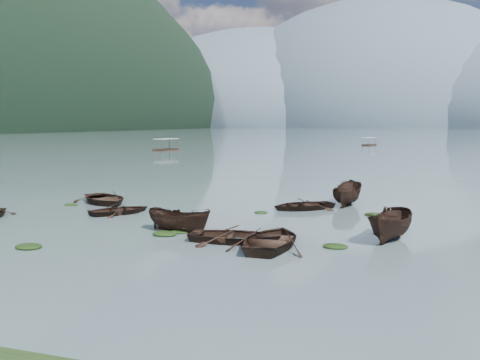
% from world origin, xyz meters
% --- Properties ---
extents(ground_plane, '(2400.00, 2400.00, 0.00)m').
position_xyz_m(ground_plane, '(0.00, 0.00, 0.00)').
color(ground_plane, slate).
extents(haze_mtn_a, '(520.00, 520.00, 280.00)m').
position_xyz_m(haze_mtn_a, '(-260.00, 900.00, 0.00)').
color(haze_mtn_a, '#475666').
rests_on(haze_mtn_a, ground).
extents(haze_mtn_b, '(520.00, 520.00, 340.00)m').
position_xyz_m(haze_mtn_b, '(-60.00, 900.00, 0.00)').
color(haze_mtn_b, '#475666').
rests_on(haze_mtn_b, ground).
extents(rowboat_1, '(4.54, 4.80, 0.81)m').
position_xyz_m(rowboat_1, '(-6.76, 8.18, 0.00)').
color(rowboat_1, black).
rests_on(rowboat_1, ground).
extents(rowboat_2, '(4.08, 2.12, 1.50)m').
position_xyz_m(rowboat_2, '(-0.75, 4.25, 0.00)').
color(rowboat_2, black).
rests_on(rowboat_2, ground).
extents(rowboat_3, '(3.71, 5.10, 1.04)m').
position_xyz_m(rowboat_3, '(4.84, 2.47, 0.00)').
color(rowboat_3, black).
rests_on(rowboat_3, ground).
extents(rowboat_4, '(4.88, 3.77, 0.93)m').
position_xyz_m(rowboat_4, '(2.87, 2.83, 0.00)').
color(rowboat_4, black).
rests_on(rowboat_4, ground).
extents(rowboat_5, '(2.58, 4.76, 1.74)m').
position_xyz_m(rowboat_5, '(9.99, 5.75, 0.00)').
color(rowboat_5, black).
rests_on(rowboat_5, ground).
extents(rowboat_6, '(6.27, 6.02, 1.06)m').
position_xyz_m(rowboat_6, '(-10.12, 11.61, 0.00)').
color(rowboat_6, black).
rests_on(rowboat_6, ground).
extents(rowboat_7, '(5.34, 5.23, 0.90)m').
position_xyz_m(rowboat_7, '(3.87, 13.67, 0.00)').
color(rowboat_7, black).
rests_on(rowboat_7, ground).
extents(rowboat_8, '(2.01, 4.72, 1.79)m').
position_xyz_m(rowboat_8, '(6.40, 16.55, 0.00)').
color(rowboat_8, black).
rests_on(rowboat_8, ground).
extents(weed_clump_0, '(1.26, 1.03, 0.28)m').
position_xyz_m(weed_clump_0, '(-5.68, -1.48, 0.00)').
color(weed_clump_0, black).
rests_on(weed_clump_0, ground).
extents(weed_clump_1, '(1.01, 0.81, 0.22)m').
position_xyz_m(weed_clump_1, '(-0.62, 3.92, 0.00)').
color(weed_clump_1, black).
rests_on(weed_clump_1, ground).
extents(weed_clump_2, '(1.29, 1.03, 0.28)m').
position_xyz_m(weed_clump_2, '(-1.04, 3.10, 0.00)').
color(weed_clump_2, black).
rests_on(weed_clump_2, ground).
extents(weed_clump_3, '(0.87, 0.73, 0.19)m').
position_xyz_m(weed_clump_3, '(1.67, 11.26, 0.00)').
color(weed_clump_3, black).
rests_on(weed_clump_3, ground).
extents(weed_clump_4, '(1.17, 0.93, 0.24)m').
position_xyz_m(weed_clump_4, '(7.67, 3.18, 0.00)').
color(weed_clump_4, black).
rests_on(weed_clump_4, ground).
extents(weed_clump_5, '(0.99, 0.80, 0.21)m').
position_xyz_m(weed_clump_5, '(-11.84, 10.05, 0.00)').
color(weed_clump_5, black).
rests_on(weed_clump_5, ground).
extents(weed_clump_6, '(0.89, 0.74, 0.19)m').
position_xyz_m(weed_clump_6, '(-6.44, 8.45, 0.00)').
color(weed_clump_6, black).
rests_on(weed_clump_6, ground).
extents(weed_clump_7, '(1.08, 0.87, 0.24)m').
position_xyz_m(weed_clump_7, '(8.55, 12.67, 0.00)').
color(weed_clump_7, black).
rests_on(weed_clump_7, ground).
extents(pontoon_left, '(3.48, 6.58, 2.40)m').
position_xyz_m(pontoon_left, '(-40.28, 81.34, 0.00)').
color(pontoon_left, black).
rests_on(pontoon_left, ground).
extents(pontoon_centre, '(3.54, 5.64, 2.01)m').
position_xyz_m(pontoon_centre, '(-1.93, 122.59, 0.00)').
color(pontoon_centre, black).
rests_on(pontoon_centre, ground).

